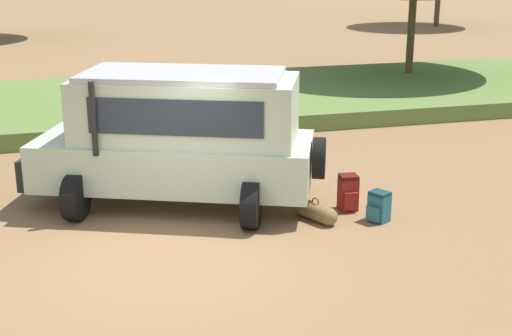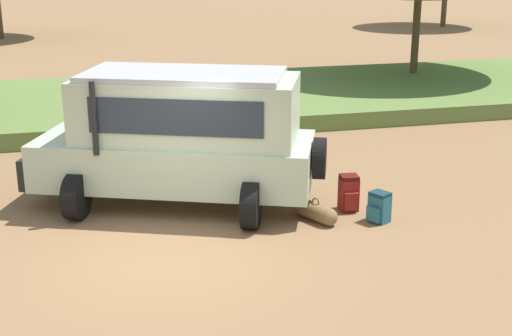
{
  "view_description": "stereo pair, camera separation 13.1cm",
  "coord_description": "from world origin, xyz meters",
  "views": [
    {
      "loc": [
        -1.27,
        -9.93,
        4.56
      ],
      "look_at": [
        1.63,
        0.95,
        1.0
      ],
      "focal_mm": 50.0,
      "sensor_mm": 36.0,
      "label": 1
    },
    {
      "loc": [
        -1.15,
        -9.96,
        4.56
      ],
      "look_at": [
        1.63,
        0.95,
        1.0
      ],
      "focal_mm": 50.0,
      "sensor_mm": 36.0,
      "label": 2
    }
  ],
  "objects": [
    {
      "name": "grass_bank",
      "position": [
        0.0,
        10.04,
        0.22
      ],
      "size": [
        120.0,
        7.0,
        0.44
      ],
      "color": "#5B7538",
      "rests_on": "ground_plane"
    },
    {
      "name": "backpack_cluster_center",
      "position": [
        3.39,
        1.19,
        0.31
      ],
      "size": [
        0.35,
        0.42,
        0.65
      ],
      "color": "maroon",
      "rests_on": "ground_plane"
    },
    {
      "name": "duffel_bag_low_black_case",
      "position": [
        2.66,
        0.87,
        0.15
      ],
      "size": [
        0.58,
        0.88,
        0.41
      ],
      "color": "brown",
      "rests_on": "ground_plane"
    },
    {
      "name": "backpack_beside_front_wheel",
      "position": [
        3.69,
        0.54,
        0.26
      ],
      "size": [
        0.42,
        0.41,
        0.53
      ],
      "color": "#235B6B",
      "rests_on": "ground_plane"
    },
    {
      "name": "ground_plane",
      "position": [
        0.0,
        0.0,
        0.0
      ],
      "size": [
        320.0,
        320.0,
        0.0
      ],
      "primitive_type": "plane",
      "color": "olive"
    },
    {
      "name": "safari_vehicle",
      "position": [
        0.57,
        2.25,
        1.29
      ],
      "size": [
        5.4,
        3.79,
        2.44
      ],
      "color": "#B2C6A8",
      "rests_on": "ground_plane"
    }
  ]
}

